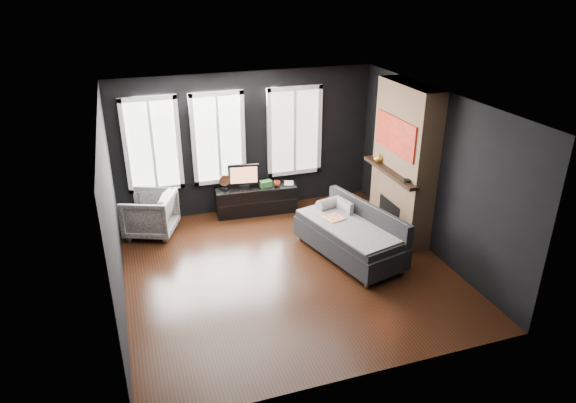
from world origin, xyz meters
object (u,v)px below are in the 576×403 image
object	(u,v)px
sofa	(349,233)
media_console	(256,199)
armchair	(150,212)
mug	(277,183)
mantel_vase	(378,158)
book	(284,178)
monitor	(244,175)

from	to	relation	value
sofa	media_console	size ratio (longest dim) A/B	1.27
media_console	armchair	bearing A→B (deg)	-168.09
mug	mantel_vase	size ratio (longest dim) A/B	0.77
media_console	book	size ratio (longest dim) A/B	6.51
monitor	book	distance (m)	0.81
media_console	mantel_vase	world-z (taller)	mantel_vase
sofa	armchair	xyz separation A→B (m)	(-3.05, 1.84, 0.00)
mug	monitor	bearing A→B (deg)	168.53
sofa	media_console	xyz separation A→B (m)	(-1.02, 2.13, -0.16)
book	media_console	bearing A→B (deg)	177.30
sofa	monitor	distance (m)	2.52
sofa	book	xyz separation A→B (m)	(-0.44, 2.10, 0.23)
book	mug	bearing A→B (deg)	-157.50
sofa	mantel_vase	distance (m)	1.60
media_console	book	bearing A→B (deg)	1.07
sofa	mantel_vase	world-z (taller)	mantel_vase
media_console	monitor	distance (m)	0.58
monitor	book	xyz separation A→B (m)	(0.80, -0.05, -0.15)
armchair	mantel_vase	bearing A→B (deg)	99.37
monitor	book	size ratio (longest dim) A/B	2.50
armchair	media_console	bearing A→B (deg)	120.19
armchair	book	world-z (taller)	armchair
armchair	monitor	xyz separation A→B (m)	(1.81, 0.32, 0.38)
media_console	sofa	bearing A→B (deg)	-60.62
book	monitor	bearing A→B (deg)	176.11
mantel_vase	monitor	bearing A→B (deg)	150.95
armchair	book	bearing A→B (deg)	117.80
armchair	book	distance (m)	2.63
mantel_vase	mug	bearing A→B (deg)	145.15
media_console	mug	distance (m)	0.54
sofa	armchair	distance (m)	3.56
sofa	monitor	world-z (taller)	monitor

